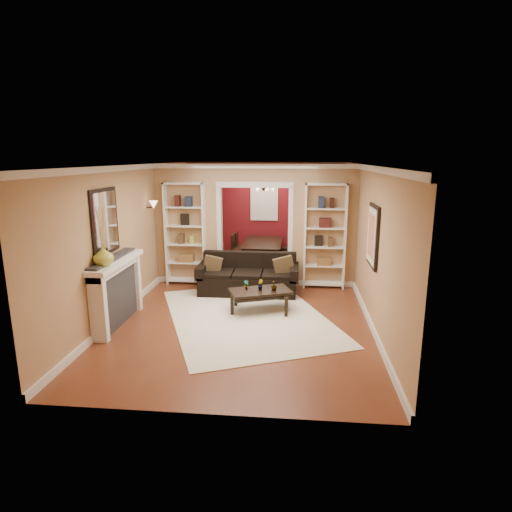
# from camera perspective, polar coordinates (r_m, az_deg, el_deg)

# --- Properties ---
(floor) EXTENTS (8.00, 8.00, 0.00)m
(floor) POSITION_cam_1_polar(r_m,az_deg,el_deg) (8.77, -0.93, -5.85)
(floor) COLOR brown
(floor) RESTS_ON ground
(ceiling) EXTENTS (8.00, 8.00, 0.00)m
(ceiling) POSITION_cam_1_polar(r_m,az_deg,el_deg) (8.30, -1.00, 12.08)
(ceiling) COLOR white
(ceiling) RESTS_ON ground
(wall_back) EXTENTS (8.00, 0.00, 8.00)m
(wall_back) POSITION_cam_1_polar(r_m,az_deg,el_deg) (12.37, 1.12, 6.15)
(wall_back) COLOR tan
(wall_back) RESTS_ON ground
(wall_front) EXTENTS (8.00, 0.00, 8.00)m
(wall_front) POSITION_cam_1_polar(r_m,az_deg,el_deg) (4.60, -6.56, -6.03)
(wall_front) COLOR tan
(wall_front) RESTS_ON ground
(wall_left) EXTENTS (0.00, 8.00, 8.00)m
(wall_left) POSITION_cam_1_polar(r_m,az_deg,el_deg) (8.96, -15.43, 3.01)
(wall_left) COLOR tan
(wall_left) RESTS_ON ground
(wall_right) EXTENTS (0.00, 8.00, 8.00)m
(wall_right) POSITION_cam_1_polar(r_m,az_deg,el_deg) (8.48, 14.34, 2.52)
(wall_right) COLOR tan
(wall_right) RESTS_ON ground
(partition_wall) EXTENTS (4.50, 0.15, 2.70)m
(partition_wall) POSITION_cam_1_polar(r_m,az_deg,el_deg) (9.61, -0.16, 4.13)
(partition_wall) COLOR tan
(partition_wall) RESTS_ON floor
(red_back_panel) EXTENTS (4.44, 0.04, 2.64)m
(red_back_panel) POSITION_cam_1_polar(r_m,az_deg,el_deg) (12.34, 1.11, 6.00)
(red_back_panel) COLOR maroon
(red_back_panel) RESTS_ON floor
(dining_window) EXTENTS (0.78, 0.03, 0.98)m
(dining_window) POSITION_cam_1_polar(r_m,az_deg,el_deg) (12.28, 1.10, 7.04)
(dining_window) COLOR #8CA5CC
(dining_window) RESTS_ON wall_back
(area_rug) EXTENTS (3.87, 4.45, 0.01)m
(area_rug) POSITION_cam_1_polar(r_m,az_deg,el_deg) (7.90, -1.19, -7.98)
(area_rug) COLOR white
(area_rug) RESTS_ON floor
(sofa) EXTENTS (2.13, 0.92, 0.83)m
(sofa) POSITION_cam_1_polar(r_m,az_deg,el_deg) (9.08, -1.06, -2.43)
(sofa) COLOR black
(sofa) RESTS_ON floor
(pillow_left) EXTENTS (0.38, 0.13, 0.38)m
(pillow_left) POSITION_cam_1_polar(r_m,az_deg,el_deg) (9.13, -5.79, -1.25)
(pillow_left) COLOR brown
(pillow_left) RESTS_ON sofa
(pillow_right) EXTENTS (0.43, 0.22, 0.41)m
(pillow_right) POSITION_cam_1_polar(r_m,az_deg,el_deg) (8.96, 3.73, -1.37)
(pillow_right) COLOR brown
(pillow_right) RESTS_ON sofa
(coffee_table) EXTENTS (1.25, 0.96, 0.42)m
(coffee_table) POSITION_cam_1_polar(r_m,az_deg,el_deg) (8.07, 0.55, -5.98)
(coffee_table) COLOR black
(coffee_table) RESTS_ON floor
(plant_left) EXTENTS (0.12, 0.10, 0.18)m
(plant_left) POSITION_cam_1_polar(r_m,az_deg,el_deg) (8.00, -1.29, -3.88)
(plant_left) COLOR #336626
(plant_left) RESTS_ON coffee_table
(plant_center) EXTENTS (0.12, 0.13, 0.20)m
(plant_center) POSITION_cam_1_polar(r_m,az_deg,el_deg) (7.97, 0.56, -3.87)
(plant_center) COLOR #336626
(plant_center) RESTS_ON coffee_table
(plant_right) EXTENTS (0.15, 0.15, 0.20)m
(plant_right) POSITION_cam_1_polar(r_m,az_deg,el_deg) (7.96, 2.42, -3.94)
(plant_right) COLOR #336626
(plant_right) RESTS_ON coffee_table
(bookshelf_left) EXTENTS (0.90, 0.30, 2.30)m
(bookshelf_left) POSITION_cam_1_polar(r_m,az_deg,el_deg) (9.75, -9.37, 2.90)
(bookshelf_left) COLOR white
(bookshelf_left) RESTS_ON floor
(bookshelf_right) EXTENTS (0.90, 0.30, 2.30)m
(bookshelf_right) POSITION_cam_1_polar(r_m,az_deg,el_deg) (9.45, 9.14, 2.58)
(bookshelf_right) COLOR white
(bookshelf_right) RESTS_ON floor
(fireplace) EXTENTS (0.32, 1.70, 1.16)m
(fireplace) POSITION_cam_1_polar(r_m,az_deg,el_deg) (7.73, -17.87, -4.62)
(fireplace) COLOR white
(fireplace) RESTS_ON floor
(vase) EXTENTS (0.36, 0.36, 0.33)m
(vase) POSITION_cam_1_polar(r_m,az_deg,el_deg) (7.15, -19.68, 0.02)
(vase) COLOR #A7B139
(vase) RESTS_ON fireplace
(mirror) EXTENTS (0.03, 0.95, 1.10)m
(mirror) POSITION_cam_1_polar(r_m,az_deg,el_deg) (7.52, -19.50, 4.34)
(mirror) COLOR silver
(mirror) RESTS_ON wall_left
(wall_sconce) EXTENTS (0.18, 0.18, 0.22)m
(wall_sconce) POSITION_cam_1_polar(r_m,az_deg,el_deg) (9.37, -13.85, 6.49)
(wall_sconce) COLOR #FFE0A5
(wall_sconce) RESTS_ON wall_left
(framed_art) EXTENTS (0.04, 0.85, 1.05)m
(framed_art) POSITION_cam_1_polar(r_m,az_deg,el_deg) (7.47, 15.26, 2.63)
(framed_art) COLOR black
(framed_art) RESTS_ON wall_right
(dining_table) EXTENTS (1.82, 1.02, 0.64)m
(dining_table) POSITION_cam_1_polar(r_m,az_deg,el_deg) (11.44, 1.07, 0.33)
(dining_table) COLOR black
(dining_table) RESTS_ON floor
(dining_chair_nw) EXTENTS (0.53, 0.53, 0.91)m
(dining_chair_nw) POSITION_cam_1_polar(r_m,az_deg,el_deg) (11.17, -1.86, 0.73)
(dining_chair_nw) COLOR black
(dining_chair_nw) RESTS_ON floor
(dining_chair_ne) EXTENTS (0.49, 0.49, 0.79)m
(dining_chair_ne) POSITION_cam_1_polar(r_m,az_deg,el_deg) (11.10, 3.79, 0.30)
(dining_chair_ne) COLOR black
(dining_chair_ne) RESTS_ON floor
(dining_chair_sw) EXTENTS (0.48, 0.48, 0.85)m
(dining_chair_sw) POSITION_cam_1_polar(r_m,az_deg,el_deg) (11.76, -1.48, 1.22)
(dining_chair_sw) COLOR black
(dining_chair_sw) RESTS_ON floor
(dining_chair_se) EXTENTS (0.52, 0.52, 0.82)m
(dining_chair_se) POSITION_cam_1_polar(r_m,az_deg,el_deg) (11.68, 3.88, 1.03)
(dining_chair_se) COLOR black
(dining_chair_se) RESTS_ON floor
(chandelier) EXTENTS (0.50, 0.50, 0.30)m
(chandelier) POSITION_cam_1_polar(r_m,az_deg,el_deg) (11.01, 0.61, 8.80)
(chandelier) COLOR #341D17
(chandelier) RESTS_ON ceiling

